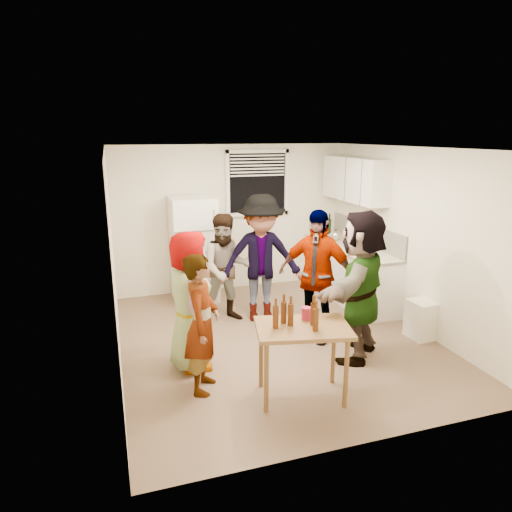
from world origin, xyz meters
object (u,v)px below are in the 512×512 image
object	(u,v)px
trash_bin	(423,320)
guest_back_left	(228,320)
beer_bottle_counter	(364,255)
guest_back_right	(261,318)
wine_bottle	(329,234)
red_cup	(306,319)
beer_bottle_table	(315,330)
kettle	(335,240)
guest_orange	(356,355)
refrigerator	(194,249)
guest_stripe	(204,388)
blue_cup	(365,258)
serving_table	(301,396)
guest_black	(314,338)
guest_grey	(193,365)

from	to	relation	value
trash_bin	guest_back_left	xyz separation A→B (m)	(-2.36, 1.37, -0.25)
beer_bottle_counter	guest_back_right	xyz separation A→B (m)	(-1.57, 0.17, -0.90)
wine_bottle	red_cup	distance (m)	3.75
beer_bottle_table	trash_bin	bearing A→B (deg)	25.27
kettle	guest_orange	world-z (taller)	kettle
refrigerator	guest_stripe	bearing A→B (deg)	-98.50
wine_bottle	blue_cup	xyz separation A→B (m)	(-0.24, -1.65, 0.00)
refrigerator	serving_table	distance (m)	3.41
guest_back_right	beer_bottle_table	bearing A→B (deg)	-86.15
beer_bottle_counter	guest_back_left	xyz separation A→B (m)	(-2.06, 0.27, -0.90)
guest_stripe	guest_back_left	xyz separation A→B (m)	(0.71, 1.75, 0.00)
serving_table	kettle	bearing A→B (deg)	57.52
guest_back_right	guest_black	distance (m)	0.97
kettle	trash_bin	distance (m)	2.23
refrigerator	guest_back_left	size ratio (longest dim) A/B	1.07
red_cup	guest_stripe	size ratio (longest dim) A/B	0.09
trash_bin	beer_bottle_table	world-z (taller)	beer_bottle_table
guest_stripe	guest_orange	xyz separation A→B (m)	(1.96, 0.17, 0.00)
beer_bottle_counter	guest_grey	xyz separation A→B (m)	(-2.80, -0.94, -0.90)
blue_cup	beer_bottle_table	size ratio (longest dim) A/B	0.56
guest_grey	serving_table	bearing A→B (deg)	-132.64
serving_table	guest_orange	xyz separation A→B (m)	(1.02, 0.63, 0.00)
wine_bottle	serving_table	xyz separation A→B (m)	(-1.98, -3.40, -0.90)
red_cup	guest_back_right	size ratio (longest dim) A/B	0.07
refrigerator	wine_bottle	world-z (taller)	refrigerator
guest_grey	guest_orange	world-z (taller)	guest_orange
blue_cup	beer_bottle_counter	bearing A→B (deg)	64.34
beer_bottle_table	guest_orange	distance (m)	1.45
beer_bottle_counter	trash_bin	xyz separation A→B (m)	(0.30, -1.10, -0.65)
guest_stripe	beer_bottle_table	bearing A→B (deg)	-98.13
refrigerator	wine_bottle	size ratio (longest dim) A/B	6.01
trash_bin	guest_stripe	size ratio (longest dim) A/B	0.34
kettle	beer_bottle_table	bearing A→B (deg)	-117.08
kettle	serving_table	xyz separation A→B (m)	(-1.88, -2.95, -0.90)
blue_cup	trash_bin	world-z (taller)	blue_cup
guest_grey	guest_stripe	bearing A→B (deg)	-173.69
guest_back_right	refrigerator	bearing A→B (deg)	132.56
beer_bottle_table	guest_black	bearing A→B (deg)	64.95
refrigerator	beer_bottle_table	bearing A→B (deg)	-79.98
beer_bottle_counter	guest_back_right	bearing A→B (deg)	173.69
guest_stripe	guest_orange	world-z (taller)	guest_orange
serving_table	guest_grey	world-z (taller)	serving_table
guest_stripe	serving_table	bearing A→B (deg)	-93.96
beer_bottle_table	guest_stripe	distance (m)	1.42
guest_grey	refrigerator	bearing A→B (deg)	-8.06
trash_bin	serving_table	size ratio (longest dim) A/B	0.55
refrigerator	beer_bottle_table	size ratio (longest dim) A/B	7.51
kettle	wine_bottle	size ratio (longest dim) A/B	0.85
beer_bottle_table	guest_back_right	xyz separation A→B (m)	(0.18, 2.24, -0.79)
refrigerator	guest_stripe	distance (m)	2.95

